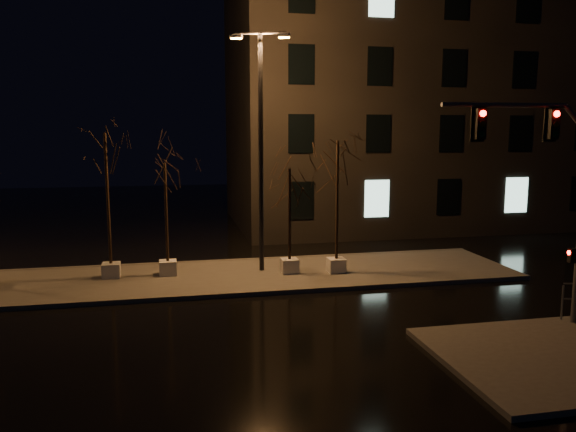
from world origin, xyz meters
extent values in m
plane|color=black|center=(0.00, 0.00, 0.00)|extent=(90.00, 90.00, 0.00)
cube|color=#46433F|center=(0.00, 6.00, 0.07)|extent=(22.00, 5.00, 0.15)
cube|color=black|center=(14.00, 18.00, 7.50)|extent=(25.00, 12.00, 15.00)
cube|color=silver|center=(-4.64, 6.49, 0.43)|extent=(0.65, 0.65, 0.55)
cylinder|color=black|center=(-4.64, 6.49, 3.13)|extent=(0.11, 0.11, 4.87)
cube|color=silver|center=(-2.54, 6.47, 0.43)|extent=(0.65, 0.65, 0.55)
cylinder|color=black|center=(-2.54, 6.47, 2.57)|extent=(0.11, 0.11, 3.73)
cube|color=silver|center=(2.11, 5.81, 0.43)|extent=(0.65, 0.65, 0.55)
cylinder|color=black|center=(2.11, 5.81, 2.47)|extent=(0.11, 0.11, 3.54)
cube|color=silver|center=(3.92, 5.53, 0.43)|extent=(0.65, 0.65, 0.55)
cylinder|color=black|center=(3.92, 5.53, 2.99)|extent=(0.11, 0.11, 4.58)
cylinder|color=#57595F|center=(6.39, -1.45, 6.30)|extent=(3.60, 0.19, 0.13)
cube|color=black|center=(7.87, -1.48, 5.81)|extent=(0.27, 0.20, 0.81)
cube|color=black|center=(5.71, -1.44, 5.81)|extent=(0.27, 0.20, 0.81)
cube|color=black|center=(8.75, -1.50, 2.13)|extent=(0.20, 0.17, 0.40)
cylinder|color=black|center=(1.11, 6.45, 4.70)|extent=(0.18, 0.18, 9.10)
cylinder|color=black|center=(1.11, 6.45, 9.25)|extent=(1.93, 0.73, 0.09)
cube|color=#FF9E32|center=(0.25, 6.75, 9.11)|extent=(0.51, 0.39, 0.18)
cube|color=#FF9E32|center=(1.97, 6.16, 9.11)|extent=(0.51, 0.39, 0.18)
cylinder|color=#57595F|center=(8.78, -1.21, 0.66)|extent=(0.06, 0.06, 1.03)
camera|label=1|loc=(-2.33, -15.05, 5.61)|focal=35.00mm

